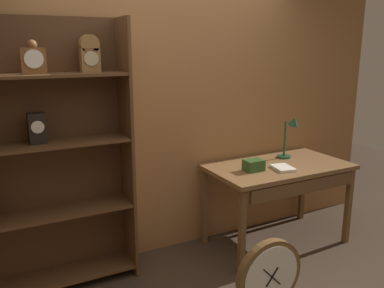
# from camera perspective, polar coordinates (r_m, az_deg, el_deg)

# --- Properties ---
(back_wood_panel) EXTENTS (4.80, 0.05, 2.60)m
(back_wood_panel) POSITION_cam_1_polar(r_m,az_deg,el_deg) (3.64, -3.56, 4.37)
(back_wood_panel) COLOR #9E6B3D
(back_wood_panel) RESTS_ON ground
(bookshelf) EXTENTS (1.33, 0.33, 2.11)m
(bookshelf) POSITION_cam_1_polar(r_m,az_deg,el_deg) (3.22, -21.30, -2.02)
(bookshelf) COLOR brown
(bookshelf) RESTS_ON ground
(workbench) EXTENTS (1.34, 0.74, 0.80)m
(workbench) POSITION_cam_1_polar(r_m,az_deg,el_deg) (3.89, 12.40, -4.21)
(workbench) COLOR brown
(workbench) RESTS_ON ground
(desk_lamp) EXTENTS (0.19, 0.18, 0.42)m
(desk_lamp) POSITION_cam_1_polar(r_m,az_deg,el_deg) (4.09, 13.71, 1.37)
(desk_lamp) COLOR #1E472D
(desk_lamp) RESTS_ON workbench
(toolbox_small) EXTENTS (0.17, 0.13, 0.10)m
(toolbox_small) POSITION_cam_1_polar(r_m,az_deg,el_deg) (3.65, 8.74, -3.00)
(toolbox_small) COLOR #2D5123
(toolbox_small) RESTS_ON workbench
(open_repair_manual) EXTENTS (0.20, 0.25, 0.02)m
(open_repair_manual) POSITION_cam_1_polar(r_m,az_deg,el_deg) (3.75, 12.79, -3.34)
(open_repair_manual) COLOR silver
(open_repair_manual) RESTS_ON workbench
(round_clock_large) EXTENTS (0.53, 0.11, 0.57)m
(round_clock_large) POSITION_cam_1_polar(r_m,az_deg,el_deg) (3.06, 10.85, -17.99)
(round_clock_large) COLOR brown
(round_clock_large) RESTS_ON ground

